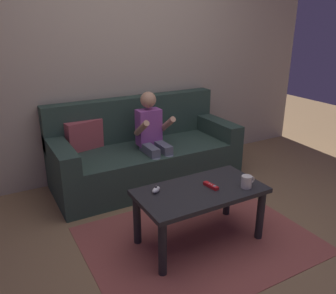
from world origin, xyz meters
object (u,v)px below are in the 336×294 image
Objects in this scene: coffee_table at (200,198)px; nunchuk_white at (156,190)px; coffee_mug at (247,182)px; couch at (144,154)px; person_seated_on_couch at (153,136)px; game_remote_red_near_edge at (211,186)px.

nunchuk_white is (-0.31, 0.12, 0.10)m from coffee_table.
coffee_mug reaches higher than nunchuk_white.
couch is 0.32m from person_seated_on_couch.
coffee_table is 0.35m from nunchuk_white.
coffee_table is at bearing -21.07° from nunchuk_white.
coffee_table is at bearing 173.37° from game_remote_red_near_edge.
couch is at bearing 95.89° from person_seated_on_couch.
person_seated_on_couch reaches higher than coffee_table.
couch is 1.96× the size of person_seated_on_couch.
game_remote_red_near_edge is (-0.03, -1.04, -0.10)m from person_seated_on_couch.
couch is 1.24m from game_remote_red_near_edge.
coffee_table is 0.13m from game_remote_red_near_edge.
coffee_mug is (0.23, -1.36, 0.20)m from couch.
coffee_mug reaches higher than game_remote_red_near_edge.
coffee_table is at bearing 156.22° from coffee_mug.
couch is at bearing 99.56° from coffee_mug.
person_seated_on_couch is at bearing 88.51° from game_remote_red_near_edge.
couch reaches higher than game_remote_red_near_edge.
game_remote_red_near_edge is (-0.01, -1.23, 0.16)m from couch.
nunchuk_white is at bearing -115.47° from person_seated_on_couch.
game_remote_red_near_edge is (0.09, -0.01, 0.09)m from coffee_table.
nunchuk_white is 0.84× the size of coffee_mug.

